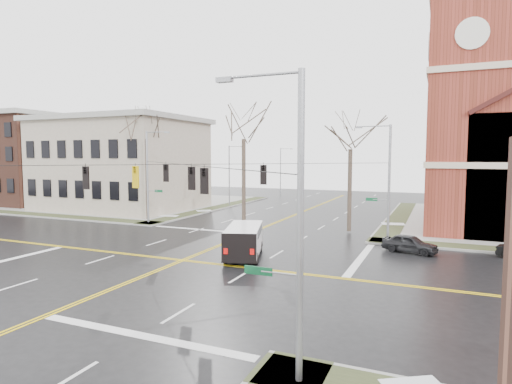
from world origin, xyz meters
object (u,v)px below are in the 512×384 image
at_px(streetlight_north_a, 230,173).
at_px(signal_pole_nw, 149,174).
at_px(signal_pole_se, 294,218).
at_px(tree_nw_near, 244,133).
at_px(tree_nw_far, 144,133).
at_px(tree_ne, 351,144).
at_px(signal_pole_ne, 387,179).
at_px(streetlight_north_b, 281,169).
at_px(parked_car_a, 410,244).
at_px(cargo_van, 244,238).

bearing_deg(streetlight_north_a, signal_pole_nw, -92.32).
xyz_separation_m(signal_pole_se, tree_nw_near, (-12.88, 24.25, 3.88)).
height_order(tree_nw_far, tree_ne, tree_nw_far).
bearing_deg(tree_ne, signal_pole_ne, -39.17).
relative_size(streetlight_north_a, tree_nw_far, 0.64).
bearing_deg(signal_pole_nw, tree_nw_far, 137.03).
distance_m(streetlight_north_b, tree_nw_near, 36.66).
bearing_deg(tree_nw_far, signal_pole_ne, -4.00).
distance_m(parked_car_a, tree_nw_near, 17.61).
bearing_deg(streetlight_north_a, streetlight_north_b, 90.00).
relative_size(streetlight_north_a, cargo_van, 1.36).
height_order(streetlight_north_b, tree_nw_far, tree_nw_far).
bearing_deg(tree_nw_near, cargo_van, -64.87).
bearing_deg(streetlight_north_a, signal_pole_se, -60.91).
height_order(streetlight_north_a, tree_nw_far, tree_nw_far).
bearing_deg(signal_pole_se, cargo_van, 119.97).
bearing_deg(cargo_van, streetlight_north_b, 88.52).
bearing_deg(tree_ne, parked_car_a, -48.33).
height_order(tree_nw_far, tree_nw_near, tree_nw_far).
xyz_separation_m(signal_pole_nw, streetlight_north_a, (0.67, 16.50, -0.48)).
xyz_separation_m(parked_car_a, tree_ne, (-5.42, 6.09, 7.16)).
bearing_deg(cargo_van, streetlight_north_a, 100.13).
bearing_deg(tree_nw_far, tree_ne, 2.87).
relative_size(cargo_van, tree_nw_far, 0.47).
height_order(streetlight_north_a, cargo_van, streetlight_north_a).
bearing_deg(cargo_van, signal_pole_se, -78.49).
distance_m(signal_pole_nw, tree_nw_far, 4.81).
bearing_deg(tree_ne, streetlight_north_a, 143.53).
bearing_deg(streetlight_north_a, tree_ne, -36.47).
bearing_deg(signal_pole_ne, tree_nw_far, 176.00).
bearing_deg(tree_nw_far, signal_pole_nw, -42.97).
distance_m(signal_pole_ne, tree_nw_far, 24.88).
relative_size(signal_pole_ne, cargo_van, 1.53).
xyz_separation_m(signal_pole_se, tree_ne, (-3.40, 25.77, 2.85)).
bearing_deg(tree_nw_near, tree_nw_far, 177.72).
bearing_deg(streetlight_north_a, signal_pole_ne, -36.90).
distance_m(signal_pole_nw, parked_car_a, 25.26).
bearing_deg(parked_car_a, tree_ne, 57.50).
height_order(signal_pole_nw, signal_pole_se, same).
relative_size(signal_pole_ne, signal_pole_nw, 1.00).
relative_size(parked_car_a, tree_nw_far, 0.30).
height_order(cargo_van, tree_nw_near, tree_nw_near).
height_order(streetlight_north_b, tree_ne, tree_ne).
height_order(signal_pole_nw, tree_nw_far, tree_nw_far).
distance_m(signal_pole_ne, parked_car_a, 5.81).
relative_size(signal_pole_nw, signal_pole_se, 1.00).
relative_size(streetlight_north_b, cargo_van, 1.36).
relative_size(signal_pole_ne, signal_pole_se, 1.00).
relative_size(signal_pole_ne, tree_nw_near, 0.74).
bearing_deg(signal_pole_nw, signal_pole_ne, 0.00).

